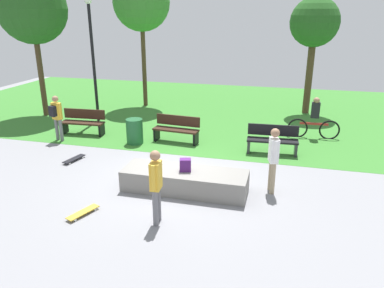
% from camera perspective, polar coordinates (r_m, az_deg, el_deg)
% --- Properties ---
extents(ground_plane, '(28.00, 28.00, 0.00)m').
position_cam_1_polar(ground_plane, '(10.12, -2.75, -5.53)').
color(ground_plane, gray).
extents(grass_lawn, '(26.60, 12.20, 0.01)m').
position_cam_1_polar(grass_lawn, '(17.41, 4.88, 5.28)').
color(grass_lawn, '#387A2D').
rests_on(grass_lawn, ground_plane).
extents(concrete_ledge, '(3.15, 1.01, 0.54)m').
position_cam_1_polar(concrete_ledge, '(9.44, -1.10, -5.64)').
color(concrete_ledge, gray).
rests_on(concrete_ledge, ground_plane).
extents(backpack_on_ledge, '(0.32, 0.27, 0.32)m').
position_cam_1_polar(backpack_on_ledge, '(9.26, -1.03, -3.24)').
color(backpack_on_ledge, '#4C1E66').
rests_on(backpack_on_ledge, concrete_ledge).
extents(skater_performing_trick, '(0.22, 0.43, 1.66)m').
position_cam_1_polar(skater_performing_trick, '(7.79, -5.55, -5.79)').
color(skater_performing_trick, slate).
rests_on(skater_performing_trick, ground_plane).
extents(skater_watching, '(0.28, 0.42, 1.67)m').
position_cam_1_polar(skater_watching, '(9.32, 12.40, -1.75)').
color(skater_watching, tan).
rests_on(skater_watching, ground_plane).
extents(skateboard_by_ledge, '(0.47, 0.82, 0.08)m').
position_cam_1_polar(skateboard_by_ledge, '(8.80, -16.40, -10.02)').
color(skateboard_by_ledge, gold).
rests_on(skateboard_by_ledge, ground_plane).
extents(skateboard_spare, '(0.37, 0.82, 0.08)m').
position_cam_1_polar(skateboard_spare, '(11.90, -17.66, -2.18)').
color(skateboard_spare, black).
rests_on(skateboard_spare, ground_plane).
extents(park_bench_near_path, '(1.62, 0.54, 0.91)m').
position_cam_1_polar(park_bench_near_path, '(12.10, 12.27, 0.77)').
color(park_bench_near_path, black).
rests_on(park_bench_near_path, ground_plane).
extents(park_bench_near_lamppost, '(1.64, 0.62, 0.91)m').
position_cam_1_polar(park_bench_near_lamppost, '(12.90, -2.39, 2.40)').
color(park_bench_near_lamppost, '#331E14').
rests_on(park_bench_near_lamppost, ground_plane).
extents(park_bench_far_right, '(1.62, 0.56, 0.91)m').
position_cam_1_polar(park_bench_far_right, '(14.31, -16.35, 3.35)').
color(park_bench_far_right, '#331E14').
rests_on(park_bench_far_right, ground_plane).
extents(tree_tall_oak, '(2.05, 2.05, 4.93)m').
position_cam_1_polar(tree_tall_oak, '(17.06, 18.31, 17.12)').
color(tree_tall_oak, '#4C3823').
rests_on(tree_tall_oak, grass_lawn).
extents(tree_leaning_ash, '(2.55, 2.55, 5.98)m').
position_cam_1_polar(tree_leaning_ash, '(17.81, -7.78, 20.70)').
color(tree_leaning_ash, '#4C3823').
rests_on(tree_leaning_ash, grass_lawn).
extents(tree_slender_maple, '(2.77, 2.77, 5.79)m').
position_cam_1_polar(tree_slender_maple, '(17.11, -23.34, 18.43)').
color(tree_slender_maple, '#4C3823').
rests_on(tree_slender_maple, grass_lawn).
extents(lamp_post, '(0.28, 0.28, 4.86)m').
position_cam_1_polar(lamp_post, '(15.55, -15.05, 13.83)').
color(lamp_post, black).
rests_on(lamp_post, ground_plane).
extents(trash_bin, '(0.57, 0.57, 0.86)m').
position_cam_1_polar(trash_bin, '(12.90, -8.80, 1.94)').
color(trash_bin, '#1E592D').
rests_on(trash_bin, ground_plane).
extents(pedestrian_with_backpack, '(0.42, 0.41, 1.60)m').
position_cam_1_polar(pedestrian_with_backpack, '(13.70, -20.10, 4.30)').
color(pedestrian_with_backpack, slate).
rests_on(pedestrian_with_backpack, ground_plane).
extents(cyclist_on_bicycle, '(1.82, 0.22, 1.52)m').
position_cam_1_polar(cyclist_on_bicycle, '(13.94, 18.26, 3.38)').
color(cyclist_on_bicycle, black).
rests_on(cyclist_on_bicycle, ground_plane).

